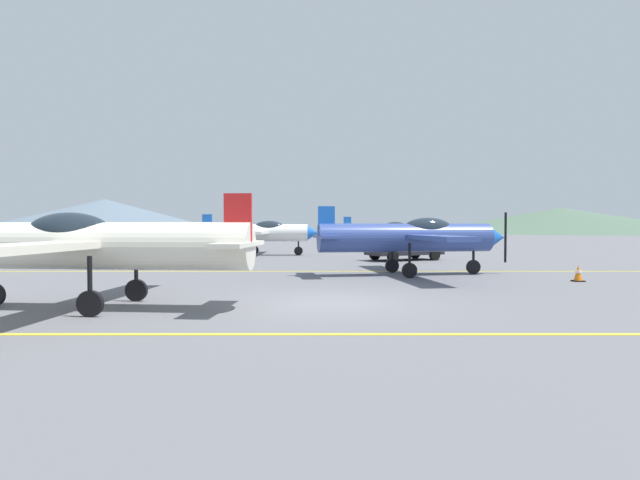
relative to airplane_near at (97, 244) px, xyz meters
name	(u,v)px	position (x,y,z in m)	size (l,w,h in m)	color
ground_plane	(333,302)	(5.65, 0.91, -1.53)	(400.00, 400.00, 0.00)	slate
apron_line_near	(337,335)	(5.65, -2.95, -1.53)	(80.00, 0.16, 0.01)	yellow
apron_line_far	(328,271)	(5.65, 9.58, -1.53)	(80.00, 0.16, 0.01)	yellow
airplane_near	(97,244)	(0.00, 0.00, 0.00)	(7.90, 9.09, 2.72)	silver
airplane_mid	(415,237)	(9.07, 8.09, 0.00)	(7.94, 9.09, 2.72)	#33478C
airplane_far	(262,232)	(1.38, 21.51, 0.00)	(7.83, 9.04, 2.72)	white
airplane_back	(390,231)	(11.20, 31.16, 0.00)	(7.83, 9.04, 2.72)	white
car_sedan	(407,245)	(10.21, 16.67, -0.69)	(4.65, 3.53, 1.62)	black
traffic_cone_front	(581,273)	(14.48, 5.74, -1.24)	(0.36, 0.36, 0.59)	black
hill_left	(107,215)	(-62.76, 148.08, 3.62)	(77.58, 77.58, 10.30)	slate
hill_centerleft	(562,220)	(69.46, 123.17, 1.84)	(75.23, 75.23, 6.74)	#4C6651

